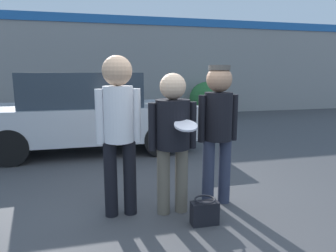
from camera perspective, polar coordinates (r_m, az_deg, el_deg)
The scene contains 8 objects.
ground_plane at distance 3.71m, azimuth 1.29°, elevation -16.28°, with size 56.00×56.00×0.00m, color #3F3F42.
storefront_building at distance 11.72m, azimuth -9.78°, elevation 11.19°, with size 24.00×0.22×3.72m.
person_left at distance 3.39m, azimuth -9.38°, elevation 0.83°, with size 0.50×0.33×1.84m.
person_middle_with_frisbee at distance 3.42m, azimuth 0.92°, elevation -1.00°, with size 0.57×0.59×1.65m.
person_right at distance 3.71m, azimuth 9.49°, elevation 0.71°, with size 0.51×0.34×1.74m.
parked_car_near at distance 6.57m, azimuth -15.07°, elevation 2.49°, with size 4.41×1.87×1.65m.
shrub at distance 11.67m, azimuth 7.30°, elevation 5.17°, with size 1.30×1.30×1.30m.
handbag at distance 3.44m, azimuth 6.99°, elevation -15.92°, with size 0.30×0.23×0.30m.
Camera 1 is at (-0.87, -3.20, 1.65)m, focal length 32.00 mm.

